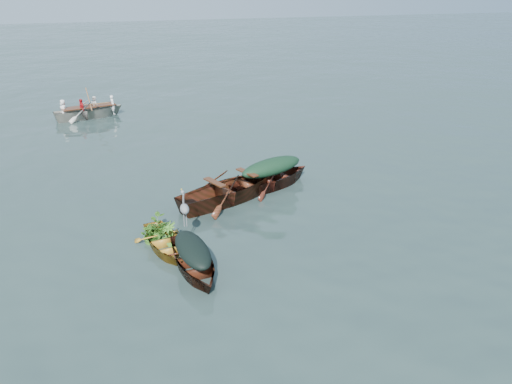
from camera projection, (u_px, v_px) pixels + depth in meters
ground at (270, 235)px, 12.85m from camera, size 140.00×140.00×0.00m
yellow_dinghy at (166, 249)px, 12.18m from camera, size 1.72×2.94×0.72m
dark_covered_boat at (194, 270)px, 11.33m from camera, size 1.55×3.36×0.78m
green_tarp_boat at (271, 187)px, 15.76m from camera, size 4.31×2.75×0.95m
open_wooden_boat at (232, 200)px, 14.86m from camera, size 5.15×3.37×1.19m
rowed_boat at (90, 118)px, 23.51m from camera, size 4.62×2.43×1.06m
dark_tarp_cover at (193, 247)px, 11.10m from camera, size 0.85×1.85×0.40m
green_tarp_cover at (272, 166)px, 15.47m from camera, size 2.37×1.51×0.52m
thwart_benches at (231, 181)px, 14.61m from camera, size 2.64×1.82×0.04m
heron at (185, 214)px, 12.13m from camera, size 0.35×0.45×0.92m
dinghy_weeds at (158, 216)px, 12.37m from camera, size 0.86×1.02×0.60m
rowers at (87, 99)px, 23.15m from camera, size 3.30×1.96×0.76m
oars at (88, 106)px, 23.28m from camera, size 1.25×2.67×0.06m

